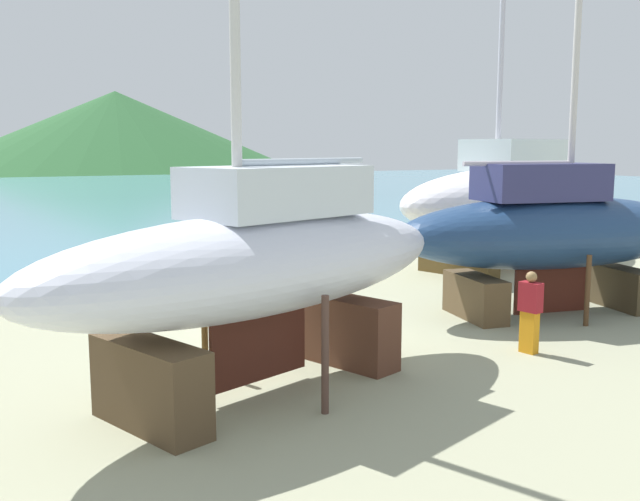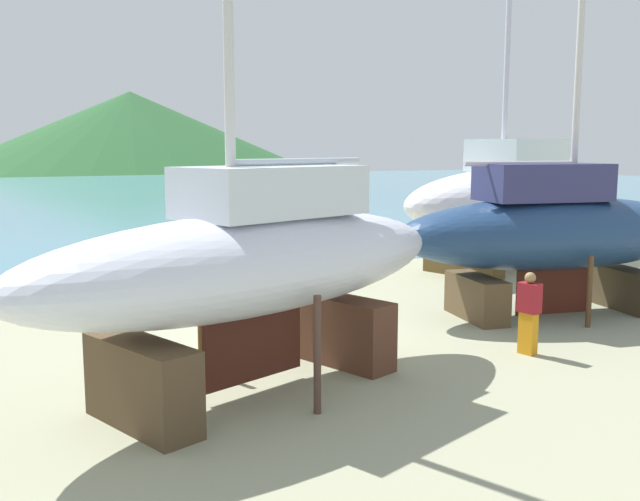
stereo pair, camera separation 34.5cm
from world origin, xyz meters
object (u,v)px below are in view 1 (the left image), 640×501
object	(u,v)px
sailboat_small_center	(260,261)
barrel_tipped_left	(311,288)
sailboat_large_starboard	(552,230)
worker	(530,311)
sailboat_mid_port	(505,196)

from	to	relation	value
sailboat_small_center	barrel_tipped_left	world-z (taller)	sailboat_small_center
sailboat_large_starboard	worker	distance (m)	4.06
sailboat_large_starboard	barrel_tipped_left	world-z (taller)	sailboat_large_starboard
sailboat_mid_port	barrel_tipped_left	size ratio (longest dim) A/B	22.35
sailboat_large_starboard	barrel_tipped_left	distance (m)	6.29
worker	barrel_tipped_left	distance (m)	6.40
sailboat_small_center	sailboat_large_starboard	xyz separation A→B (m)	(8.67, 2.00, -0.15)
sailboat_mid_port	worker	size ratio (longest dim) A/B	11.38
worker	barrel_tipped_left	world-z (taller)	worker
sailboat_large_starboard	sailboat_mid_port	distance (m)	7.31
barrel_tipped_left	worker	bearing A→B (deg)	-73.71
sailboat_small_center	sailboat_large_starboard	distance (m)	8.90
sailboat_small_center	sailboat_large_starboard	size ratio (longest dim) A/B	1.04
worker	barrel_tipped_left	size ratio (longest dim) A/B	1.96
sailboat_large_starboard	sailboat_mid_port	world-z (taller)	sailboat_mid_port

